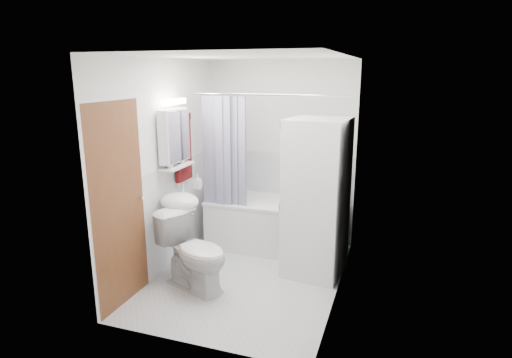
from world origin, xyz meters
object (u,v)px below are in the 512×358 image
(sink, at_px, (181,214))
(toilet, at_px, (195,252))
(washer_dryer, at_px, (316,198))
(bathtub, at_px, (274,222))

(sink, xyz_separation_m, toilet, (0.30, -0.28, -0.30))
(toilet, bearing_deg, sink, 69.06)
(washer_dryer, bearing_deg, sink, -154.51)
(sink, distance_m, washer_dryer, 1.52)
(sink, bearing_deg, toilet, -42.72)
(bathtub, relative_size, washer_dryer, 0.95)
(toilet, bearing_deg, washer_dryer, -33.92)
(toilet, bearing_deg, bathtub, 1.36)
(washer_dryer, distance_m, toilet, 1.45)
(sink, relative_size, toilet, 1.27)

